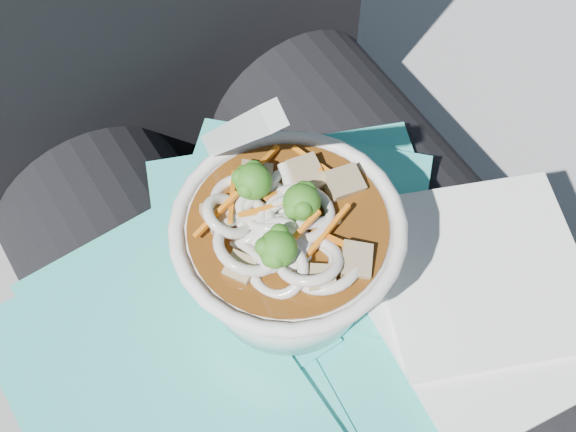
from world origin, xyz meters
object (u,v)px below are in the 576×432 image
stone_ledge (253,356)px  plastic_bag (247,345)px  lap (340,359)px  udon_bowl (287,248)px  person_body (275,254)px

stone_ledge → plastic_bag: plastic_bag is taller
plastic_bag → lap: bearing=-10.1°
stone_ledge → lap: size_ratio=2.08×
stone_ledge → plastic_bag: size_ratio=2.96×
stone_ledge → udon_bowl: 0.48m
stone_ledge → udon_bowl: bearing=-102.8°
lap → person_body: person_body is taller
person_body → udon_bowl: (-0.03, -0.06, 0.13)m
lap → plastic_bag: bearing=169.9°
plastic_bag → udon_bowl: udon_bowl is taller
plastic_bag → person_body: bearing=49.2°
udon_bowl → plastic_bag: bearing=-155.3°
person_body → udon_bowl: bearing=-113.9°
stone_ledge → plastic_bag: 0.43m
person_body → plastic_bag: person_body is taller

